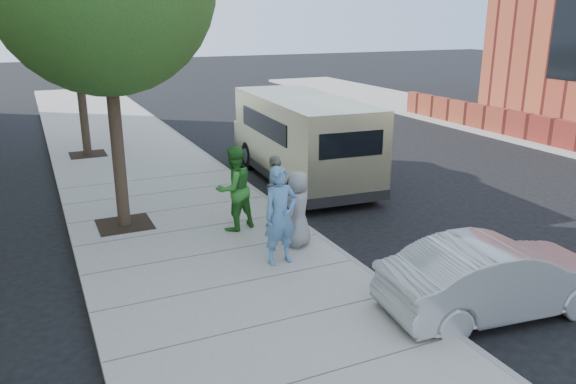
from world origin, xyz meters
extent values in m
plane|color=black|center=(0.00, 0.00, 0.00)|extent=(120.00, 120.00, 0.00)
cube|color=gray|center=(-1.00, 0.00, 0.07)|extent=(5.00, 60.00, 0.15)
cube|color=gray|center=(1.44, 0.00, 0.07)|extent=(0.12, 60.00, 0.16)
cube|color=black|center=(-2.30, 2.40, 0.15)|extent=(1.20, 1.20, 0.01)
cylinder|color=#38281E|center=(-2.30, 2.40, 2.13)|extent=(0.28, 0.28, 3.96)
cube|color=black|center=(-2.30, 10.00, 0.15)|extent=(1.20, 1.20, 0.01)
cylinder|color=#38281E|center=(-2.30, 10.00, 1.91)|extent=(0.28, 0.28, 3.52)
sphere|color=#264F1A|center=(-2.30, 10.00, 4.71)|extent=(3.80, 3.80, 3.80)
sphere|color=#264F1A|center=(-1.70, 9.60, 5.21)|extent=(2.85, 2.85, 2.85)
sphere|color=#264F1A|center=(-2.80, 10.50, 5.01)|extent=(2.66, 2.66, 2.66)
cylinder|color=gray|center=(0.21, -0.43, 0.71)|extent=(0.06, 0.06, 1.13)
cube|color=gray|center=(0.21, -0.43, 1.32)|extent=(0.23, 0.13, 0.08)
cube|color=#2D2D30|center=(0.13, -0.46, 1.46)|extent=(0.15, 0.13, 0.22)
cube|color=#2D2D30|center=(0.30, -0.41, 1.46)|extent=(0.15, 0.13, 0.22)
cube|color=beige|center=(3.18, 4.30, 1.37)|extent=(2.69, 6.28, 2.26)
cube|color=beige|center=(3.41, 7.65, 0.81)|extent=(2.13, 0.77, 0.97)
cube|color=black|center=(2.97, 1.23, 1.76)|extent=(1.70, 0.14, 0.63)
cylinder|color=black|center=(2.32, 6.39, 0.43)|extent=(0.35, 0.88, 0.86)
cylinder|color=black|center=(4.32, 6.26, 0.43)|extent=(0.35, 0.88, 0.86)
cylinder|color=black|center=(2.04, 2.23, 0.43)|extent=(0.35, 0.88, 0.86)
cylinder|color=black|center=(4.04, 2.09, 0.43)|extent=(0.35, 0.88, 0.86)
imported|color=#A8ABAF|center=(2.61, -4.01, 0.64)|extent=(4.03, 1.78, 1.29)
imported|color=#5587B5|center=(0.10, -0.99, 1.10)|extent=(0.73, 0.52, 1.91)
imported|color=#2F7E29|center=(-0.08, 1.09, 1.09)|extent=(1.09, 0.96, 1.88)
imported|color=gray|center=(0.77, -0.37, 0.95)|extent=(0.93, 0.87, 1.59)
imported|color=gray|center=(0.80, 0.84, 0.98)|extent=(0.91, 1.02, 1.66)
camera|label=1|loc=(-3.97, -10.11, 4.68)|focal=35.00mm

